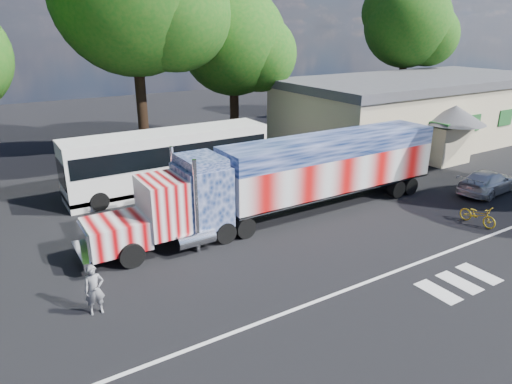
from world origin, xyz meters
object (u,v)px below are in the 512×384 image
parked_car (488,182)px  tree_far_ne (409,24)px  bicycle (478,215)px  coach_bus (169,160)px  tree_ne_a (235,42)px  woman (94,290)px  semi_truck (295,175)px

parked_car → tree_far_ne: (11.94, 17.17, 8.42)m
bicycle → coach_bus: bearing=127.8°
bicycle → tree_ne_a: (-2.02, 19.74, 7.32)m
parked_car → woman: 21.67m
woman → tree_far_ne: tree_far_ne is taller
coach_bus → woman: coach_bus is taller
coach_bus → tree_ne_a: size_ratio=0.98×
woman → bicycle: size_ratio=0.96×
parked_car → tree_ne_a: bearing=14.6°
semi_truck → coach_bus: semi_truck is taller
woman → bicycle: 17.29m
semi_truck → parked_car: semi_truck is taller
semi_truck → woman: bearing=-162.0°
parked_car → tree_ne_a: 19.86m
semi_truck → coach_bus: 7.84m
bicycle → parked_car: bearing=25.7°
woman → tree_ne_a: 24.20m
coach_bus → parked_car: 18.08m
coach_bus → semi_truck: bearing=-61.1°
coach_bus → tree_ne_a: 12.71m
bicycle → tree_far_ne: bearing=47.6°
bicycle → tree_far_ne: 26.97m
semi_truck → woman: (-10.46, -3.40, -1.20)m
semi_truck → tree_ne_a: bearing=71.7°
woman → bicycle: woman is taller
woman → tree_ne_a: (15.14, 17.57, 6.93)m
woman → tree_ne_a: size_ratio=0.15×
tree_far_ne → bicycle: bearing=-130.1°
bicycle → tree_far_ne: (16.45, 19.57, 8.59)m
woman → tree_far_ne: bearing=32.3°
woman → tree_ne_a: tree_ne_a is taller
parked_car → bicycle: parked_car is taller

